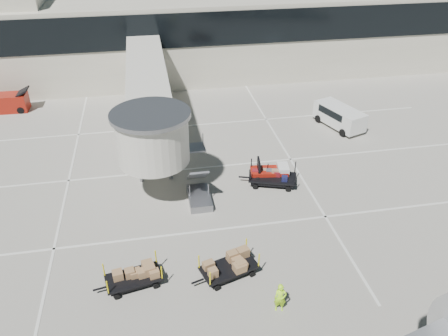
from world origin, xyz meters
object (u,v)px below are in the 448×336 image
(baggage_tug, at_px, (270,173))
(belt_loader, at_px, (5,103))
(ground_worker, at_px, (280,298))
(suitcase_cart, at_px, (272,178))
(box_cart_near, at_px, (226,267))
(box_cart_far, at_px, (133,277))
(minivan, at_px, (338,115))

(baggage_tug, height_order, belt_loader, belt_loader)
(belt_loader, bearing_deg, ground_worker, -53.93)
(baggage_tug, distance_m, ground_worker, 11.13)
(ground_worker, distance_m, belt_loader, 31.92)
(ground_worker, bearing_deg, suitcase_cart, 87.67)
(ground_worker, height_order, belt_loader, belt_loader)
(baggage_tug, bearing_deg, box_cart_near, -111.29)
(suitcase_cart, distance_m, box_cart_far, 11.95)
(baggage_tug, relative_size, minivan, 0.54)
(minivan, bearing_deg, box_cart_far, -158.18)
(box_cart_near, bearing_deg, minivan, 33.66)
(box_cart_far, xyz_separation_m, ground_worker, (6.80, -2.82, 0.26))
(suitcase_cart, relative_size, belt_loader, 0.90)
(ground_worker, xyz_separation_m, minivan, (10.44, 17.94, 0.25))
(ground_worker, bearing_deg, baggage_tug, 88.40)
(minivan, distance_m, belt_loader, 29.73)
(box_cart_near, bearing_deg, belt_loader, 107.08)
(baggage_tug, xyz_separation_m, ground_worker, (-2.52, -10.84, 0.19))
(suitcase_cart, height_order, box_cart_near, suitcase_cart)
(box_cart_far, bearing_deg, minivan, 30.41)
(suitcase_cart, bearing_deg, box_cart_near, -103.02)
(suitcase_cart, xyz_separation_m, minivan, (7.91, 7.65, 0.52))
(ground_worker, bearing_deg, box_cart_near, 139.61)
(suitcase_cart, bearing_deg, minivan, 62.15)
(suitcase_cart, bearing_deg, belt_loader, 160.28)
(box_cart_near, relative_size, ground_worker, 2.28)
(suitcase_cart, height_order, box_cart_far, suitcase_cart)
(suitcase_cart, distance_m, ground_worker, 10.60)
(suitcase_cart, bearing_deg, ground_worker, -85.72)
(box_cart_far, bearing_deg, ground_worker, -33.39)
(baggage_tug, bearing_deg, belt_loader, 151.17)
(baggage_tug, height_order, minivan, minivan)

